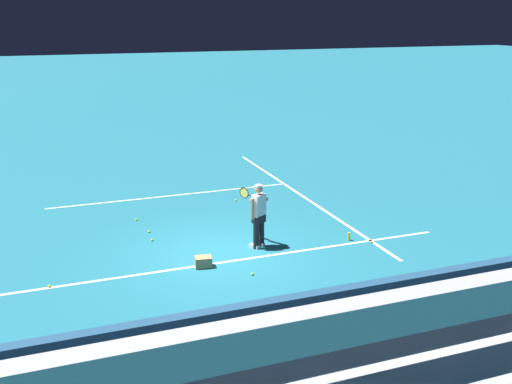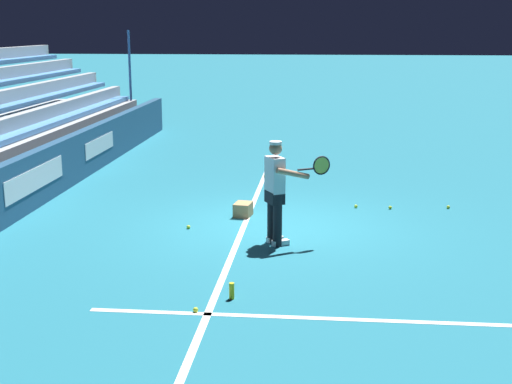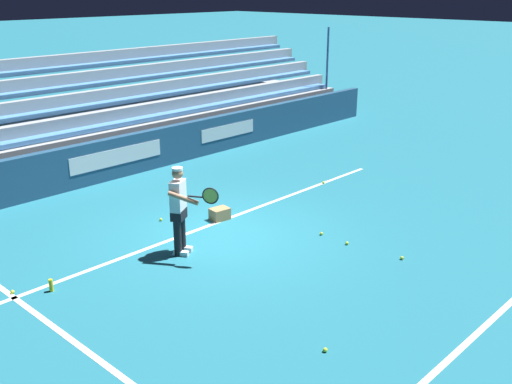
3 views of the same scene
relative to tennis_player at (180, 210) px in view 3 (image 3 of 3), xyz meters
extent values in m
plane|color=#1E6B7F|center=(-1.08, -0.15, -0.89)|extent=(160.00, 160.00, 0.00)
cube|color=white|center=(-1.08, -0.65, -0.89)|extent=(12.00, 0.10, 0.01)
cube|color=white|center=(-1.08, 5.35, -0.89)|extent=(8.22, 0.10, 0.01)
cube|color=navy|center=(-1.08, -4.97, -0.34)|extent=(23.68, 0.24, 1.10)
cube|color=silver|center=(-1.87, -4.84, -0.29)|extent=(2.80, 0.01, 0.44)
cube|color=silver|center=(-5.93, -4.84, -0.29)|extent=(2.20, 0.01, 0.40)
cube|color=#9EA3A8|center=(-1.08, -7.17, -0.34)|extent=(22.50, 3.20, 1.10)
cube|color=#4C89CC|center=(-1.08, -5.97, 0.29)|extent=(22.05, 0.40, 0.12)
cube|color=#9EA3A8|center=(-1.08, -6.25, 0.43)|extent=(22.50, 0.24, 0.45)
cube|color=#4C89CC|center=(-1.08, -6.77, 0.74)|extent=(22.05, 0.40, 0.12)
cube|color=#9EA3A8|center=(-1.08, -7.05, 0.88)|extent=(22.50, 0.24, 0.45)
cube|color=#4C89CC|center=(-1.08, -7.57, 1.19)|extent=(22.05, 0.40, 0.12)
cube|color=#9EA3A8|center=(-1.08, -7.85, 1.33)|extent=(22.50, 0.24, 0.45)
cube|color=#4C89CC|center=(-1.08, -8.37, 1.64)|extent=(22.05, 0.40, 0.12)
cube|color=#9EA3A8|center=(-1.08, -8.65, 1.78)|extent=(22.50, 0.24, 0.45)
cylinder|color=#4C70B2|center=(-11.99, -5.67, 0.81)|extent=(0.08, 0.08, 3.40)
cylinder|color=black|center=(-0.09, -0.08, -0.45)|extent=(0.15, 0.15, 0.88)
cylinder|color=black|center=(0.10, 0.03, -0.45)|extent=(0.15, 0.15, 0.88)
cube|color=white|center=(-0.12, -0.03, -0.85)|extent=(0.23, 0.30, 0.09)
cube|color=white|center=(0.07, 0.08, -0.85)|extent=(0.23, 0.30, 0.09)
cube|color=black|center=(0.01, -0.03, -0.09)|extent=(0.40, 0.36, 0.20)
cube|color=white|center=(0.01, -0.03, 0.28)|extent=(0.42, 0.36, 0.58)
sphere|color=#A37556|center=(0.00, -0.02, 0.71)|extent=(0.21, 0.21, 0.21)
cylinder|color=white|center=(0.00, -0.02, 0.80)|extent=(0.20, 0.20, 0.05)
cylinder|color=#A37556|center=(-0.21, -0.15, 0.24)|extent=(0.09, 0.09, 0.56)
cylinder|color=#A37556|center=(0.12, 0.27, 0.33)|extent=(0.36, 0.55, 0.24)
cylinder|color=black|center=(0.01, 0.48, 0.38)|extent=(0.18, 0.28, 0.03)
torus|color=black|center=(-0.13, 0.72, 0.42)|extent=(0.17, 0.29, 0.31)
cylinder|color=#D6D14C|center=(-0.13, 0.72, 0.42)|extent=(0.14, 0.24, 0.27)
cube|color=#A87F51|center=(-1.71, -0.74, -0.76)|extent=(0.44, 0.35, 0.26)
sphere|color=#CCE533|center=(-2.51, 2.08, -0.86)|extent=(0.07, 0.07, 0.07)
sphere|color=#CCE533|center=(0.73, 4.00, -0.86)|extent=(0.07, 0.07, 0.07)
sphere|color=#CCE533|center=(2.98, -0.81, -0.86)|extent=(0.07, 0.07, 0.07)
sphere|color=#CCE533|center=(-0.76, -1.61, -0.86)|extent=(0.07, 0.07, 0.07)
sphere|color=#CCE533|center=(-2.55, 1.41, -0.86)|extent=(0.07, 0.07, 0.07)
sphere|color=#CCE533|center=(-5.28, -0.63, -0.86)|extent=(0.07, 0.07, 0.07)
sphere|color=#CCE533|center=(-2.66, 3.22, -0.86)|extent=(0.07, 0.07, 0.07)
cylinder|color=yellow|center=(2.49, -0.42, -0.78)|extent=(0.07, 0.07, 0.22)
camera|label=1|loc=(-5.22, -13.79, 5.06)|focal=42.00mm
camera|label=2|loc=(11.25, 0.75, 2.61)|focal=50.00mm
camera|label=3|loc=(6.62, 8.25, 3.98)|focal=42.00mm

